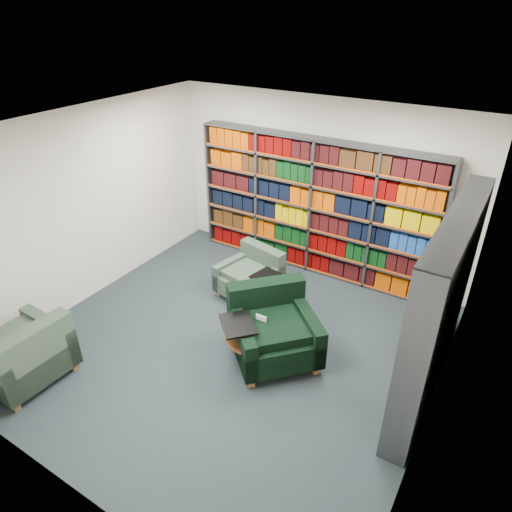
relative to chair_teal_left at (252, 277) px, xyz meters
The scene contains 7 objects.
room_shell 1.66m from the chair_teal_left, 70.60° to the right, with size 5.02×5.02×2.82m.
bookshelf_back 1.49m from the chair_teal_left, 70.87° to the left, with size 4.00×0.28×2.20m.
bookshelf_right 2.92m from the chair_teal_left, 11.54° to the right, with size 0.28×2.50×2.20m.
chair_teal_left is the anchor object (origin of this frame).
chair_green_right 1.40m from the chair_teal_left, 47.91° to the right, with size 1.41×1.41×0.91m.
chair_teal_front 3.24m from the chair_teal_left, 113.64° to the right, with size 0.97×1.12×0.86m.
coffee_table 1.48m from the chair_teal_left, 53.86° to the right, with size 0.93×0.93×0.66m.
Camera 1 is at (2.74, -3.86, 4.02)m, focal length 32.00 mm.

